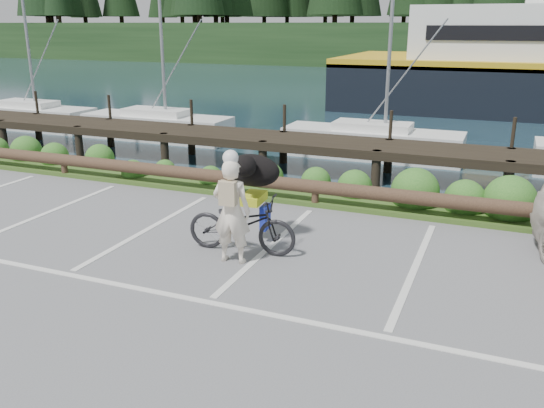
{
  "coord_description": "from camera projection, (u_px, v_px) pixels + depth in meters",
  "views": [
    {
      "loc": [
        3.73,
        -7.07,
        3.9
      ],
      "look_at": [
        0.37,
        1.16,
        1.1
      ],
      "focal_mm": 38.0,
      "sensor_mm": 36.0,
      "label": 1
    }
  ],
  "objects": [
    {
      "name": "cyclist",
      "position": [
        232.0,
        211.0,
        9.6
      ],
      "size": [
        0.69,
        0.49,
        1.8
      ],
      "primitive_type": "imported",
      "rotation": [
        0.0,
        0.0,
        3.23
      ],
      "color": "white",
      "rests_on": "ground"
    },
    {
      "name": "vegetation_strip",
      "position": [
        324.0,
        196.0,
        13.42
      ],
      "size": [
        34.0,
        1.6,
        0.1
      ],
      "primitive_type": "cube",
      "color": "#3D5B21",
      "rests_on": "ground"
    },
    {
      "name": "harbor_backdrop",
      "position": [
        488.0,
        54.0,
        77.91
      ],
      "size": [
        170.0,
        160.0,
        30.0
      ],
      "color": "#172C38",
      "rests_on": "ground"
    },
    {
      "name": "ground",
      "position": [
        221.0,
        291.0,
        8.76
      ],
      "size": [
        72.0,
        72.0,
        0.0
      ],
      "primitive_type": "plane",
      "color": "#5F5F61"
    },
    {
      "name": "dog",
      "position": [
        253.0,
        170.0,
        10.47
      ],
      "size": [
        0.6,
        1.08,
        0.6
      ],
      "primitive_type": "ellipsoid",
      "rotation": [
        0.0,
        0.0,
        1.66
      ],
      "color": "black",
      "rests_on": "bicycle"
    },
    {
      "name": "bicycle",
      "position": [
        242.0,
        224.0,
        10.13
      ],
      "size": [
        2.04,
        0.86,
        1.04
      ],
      "primitive_type": "imported",
      "rotation": [
        0.0,
        0.0,
        1.66
      ],
      "color": "black",
      "rests_on": "ground"
    },
    {
      "name": "log_rail",
      "position": [
        315.0,
        206.0,
        12.82
      ],
      "size": [
        32.0,
        0.3,
        0.6
      ],
      "primitive_type": null,
      "color": "#443021",
      "rests_on": "ground"
    }
  ]
}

